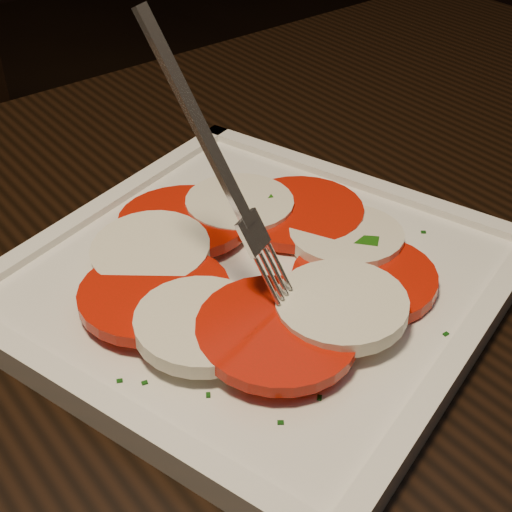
{
  "coord_description": "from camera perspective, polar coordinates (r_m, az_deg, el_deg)",
  "views": [
    {
      "loc": [
        -0.36,
        -0.35,
        1.07
      ],
      "look_at": [
        -0.12,
        -0.06,
        0.78
      ],
      "focal_mm": 50.0,
      "sensor_mm": 36.0,
      "label": 1
    }
  ],
  "objects": [
    {
      "name": "table",
      "position": [
        0.59,
        4.37,
        -7.76
      ],
      "size": [
        1.22,
        0.83,
        0.75
      ],
      "rotation": [
        0.0,
        0.0,
        -0.03
      ],
      "color": "black",
      "rests_on": "ground"
    },
    {
      "name": "plate",
      "position": [
        0.49,
        -0.0,
        -2.08
      ],
      "size": [
        0.37,
        0.37,
        0.01
      ],
      "primitive_type": "cube",
      "rotation": [
        0.0,
        0.0,
        0.27
      ],
      "color": "white",
      "rests_on": "table"
    },
    {
      "name": "caprese_salad",
      "position": [
        0.48,
        0.01,
        -0.49
      ],
      "size": [
        0.25,
        0.25,
        0.02
      ],
      "color": "red",
      "rests_on": "plate"
    },
    {
      "name": "fork",
      "position": [
        0.41,
        -4.57,
        7.95
      ],
      "size": [
        0.07,
        0.1,
        0.17
      ],
      "primitive_type": null,
      "rotation": [
        0.0,
        0.0,
        0.38
      ],
      "color": "white",
      "rests_on": "caprese_salad"
    }
  ]
}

